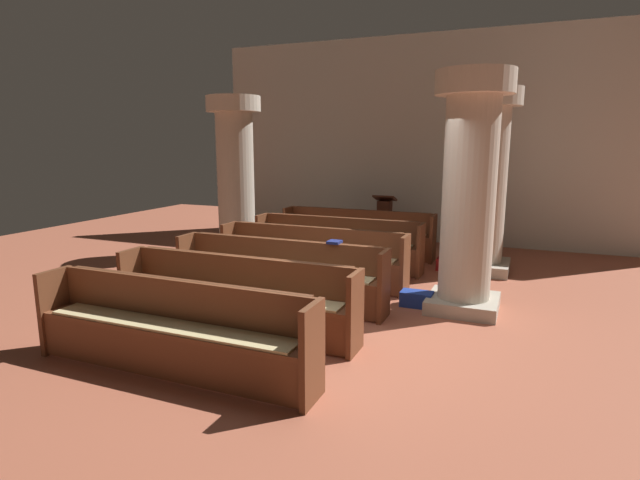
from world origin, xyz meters
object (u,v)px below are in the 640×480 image
Objects in this scene: pew_row_1 at (337,241)px; pillar_far_side at (236,173)px; pew_row_0 at (357,231)px; pew_row_4 at (234,293)px; pew_row_5 at (171,325)px; hymn_book at (334,242)px; pillar_aisle_side at (485,178)px; kneeler_box_blue at (417,299)px; pew_row_2 at (311,254)px; pew_row_3 at (278,271)px; pillar_aisle_rear at (469,190)px; lectern at (384,223)px; kneeler_box_red at (447,264)px.

pillar_far_side is at bearing 169.28° from pew_row_1.
pew_row_0 is 2.68m from pillar_far_side.
pew_row_0 is at bearing 90.00° from pew_row_4.
pew_row_5 is 2.61m from hymn_book.
pew_row_0 is 0.99× the size of pillar_aisle_side.
kneeler_box_blue is at bearing 45.34° from pew_row_4.
pillar_far_side reaches higher than kneeler_box_blue.
kneeler_box_blue is at bearing -56.88° from pew_row_0.
hymn_book is (0.75, -3.20, 0.43)m from pew_row_0.
pew_row_3 is (0.00, -1.13, 0.00)m from pew_row_2.
pew_row_0 is at bearing 90.00° from pew_row_2.
pew_row_4 is at bearing -119.36° from hymn_book.
pillar_aisle_side reaches higher than pew_row_3.
pillar_aisle_rear reaches higher than pew_row_3.
pillar_aisle_rear reaches higher than pew_row_5.
pillar_aisle_side is 16.09× the size of hymn_book.
pillar_aisle_side is at bearing 65.79° from pew_row_5.
pew_row_3 is 1.94m from kneeler_box_blue.
pew_row_0 is 1.13m from pew_row_1.
pew_row_5 is 2.82× the size of lectern.
pew_row_3 is 0.99× the size of pillar_aisle_side.
pew_row_1 is 0.99× the size of pillar_aisle_rear.
pillar_far_side reaches higher than pew_row_1.
pew_row_2 is 2.82× the size of lectern.
pillar_far_side is (-2.33, 2.71, 1.13)m from pew_row_3.
pew_row_2 is 0.99× the size of pillar_aisle_side.
pillar_aisle_rear is 7.19× the size of kneeler_box_blue.
pew_row_5 is at bearing -91.41° from lectern.
pew_row_5 is at bearing -90.00° from pew_row_3.
pew_row_1 is 2.75m from pillar_aisle_side.
hymn_book reaches higher than pew_row_5.
pew_row_5 is (0.00, -5.66, 0.00)m from pew_row_0.
pillar_aisle_side and pillar_aisle_rear have the same top height.
kneeler_box_blue is at bearing -68.63° from lectern.
kneeler_box_red is at bearing 57.24° from pew_row_3.
pew_row_5 is at bearing -64.87° from pillar_far_side.
pillar_aisle_side is 1.00× the size of pillar_aisle_rear.
pillar_far_side is 4.83m from kneeler_box_blue.
kneeler_box_red is (1.85, 4.00, -0.38)m from pew_row_4.
pew_row_3 reaches higher than kneeler_box_blue.
pew_row_5 is 5.92m from pillar_aisle_side.
hymn_book is (-1.64, -2.84, -0.71)m from pillar_aisle_side.
pew_row_3 is 1.13m from pew_row_4.
pew_row_2 is 1.88m from kneeler_box_blue.
pew_row_4 is 7.10× the size of kneeler_box_blue.
pew_row_0 is 3.28m from kneeler_box_blue.
pew_row_0 is 2.66m from pillar_aisle_side.
pew_row_3 is 7.10× the size of kneeler_box_blue.
pillar_aisle_rear is at bearing -22.41° from pillar_far_side.
pew_row_3 is 1.00× the size of pew_row_4.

